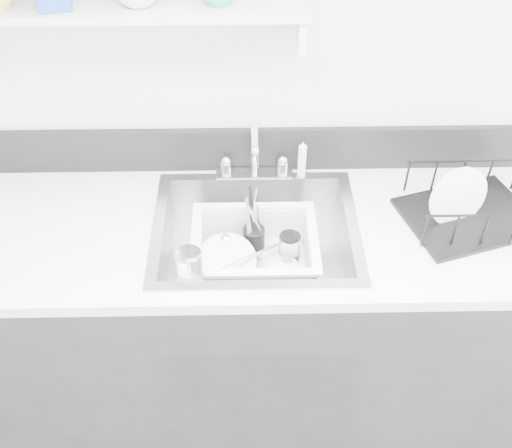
{
  "coord_description": "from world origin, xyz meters",
  "views": [
    {
      "loc": [
        -0.02,
        -0.16,
        2.2
      ],
      "look_at": [
        0.0,
        1.14,
        0.98
      ],
      "focal_mm": 42.0,
      "sensor_mm": 36.0,
      "label": 1
    }
  ],
  "objects_px": {
    "counter_run": "(256,319)",
    "wash_tub": "(254,254)",
    "dish_rack": "(473,201)",
    "sink": "(256,247)"
  },
  "relations": [
    {
      "from": "dish_rack",
      "to": "counter_run",
      "type": "bearing_deg",
      "value": 165.35
    },
    {
      "from": "counter_run",
      "to": "wash_tub",
      "type": "distance_m",
      "value": 0.37
    },
    {
      "from": "counter_run",
      "to": "sink",
      "type": "bearing_deg",
      "value": 0.0
    },
    {
      "from": "sink",
      "to": "wash_tub",
      "type": "height_order",
      "value": "sink"
    },
    {
      "from": "sink",
      "to": "dish_rack",
      "type": "xyz_separation_m",
      "value": [
        0.67,
        0.03,
        0.16
      ]
    },
    {
      "from": "counter_run",
      "to": "sink",
      "type": "height_order",
      "value": "sink"
    },
    {
      "from": "wash_tub",
      "to": "sink",
      "type": "bearing_deg",
      "value": 80.74
    },
    {
      "from": "counter_run",
      "to": "wash_tub",
      "type": "relative_size",
      "value": 8.15
    },
    {
      "from": "counter_run",
      "to": "sink",
      "type": "xyz_separation_m",
      "value": [
        0.0,
        0.0,
        0.37
      ]
    },
    {
      "from": "wash_tub",
      "to": "counter_run",
      "type": "bearing_deg",
      "value": 80.74
    }
  ]
}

